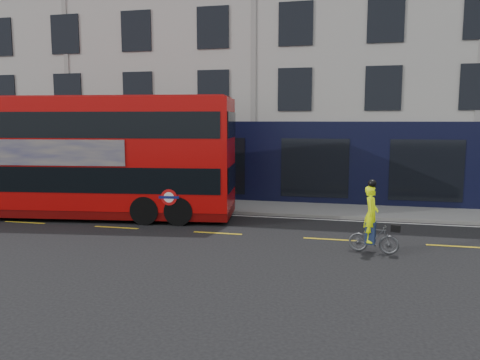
% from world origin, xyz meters
% --- Properties ---
extents(ground, '(120.00, 120.00, 0.00)m').
position_xyz_m(ground, '(0.00, 0.00, 0.00)').
color(ground, black).
rests_on(ground, ground).
extents(pavement, '(60.00, 3.00, 0.12)m').
position_xyz_m(pavement, '(0.00, 6.50, 0.06)').
color(pavement, slate).
rests_on(pavement, ground).
extents(kerb, '(60.00, 0.12, 0.13)m').
position_xyz_m(kerb, '(0.00, 5.00, 0.07)').
color(kerb, slate).
rests_on(kerb, ground).
extents(building_terrace, '(50.00, 10.07, 15.00)m').
position_xyz_m(building_terrace, '(0.00, 12.94, 7.49)').
color(building_terrace, '#A29F99').
rests_on(building_terrace, ground).
extents(road_edge_line, '(58.00, 0.10, 0.01)m').
position_xyz_m(road_edge_line, '(0.00, 4.70, 0.00)').
color(road_edge_line, silver).
rests_on(road_edge_line, ground).
extents(lane_dashes, '(58.00, 0.12, 0.01)m').
position_xyz_m(lane_dashes, '(0.00, 1.50, 0.00)').
color(lane_dashes, gold).
rests_on(lane_dashes, ground).
extents(bus, '(12.67, 4.38, 5.01)m').
position_xyz_m(bus, '(-6.17, 3.12, 2.57)').
color(bus, '#AD0706').
rests_on(bus, ground).
extents(cyclist, '(1.56, 0.71, 2.28)m').
position_xyz_m(cyclist, '(5.32, 0.16, 0.79)').
color(cyclist, '#4C4E52').
rests_on(cyclist, ground).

